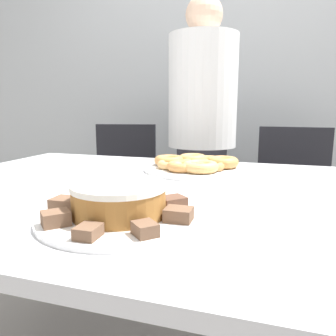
{
  "coord_description": "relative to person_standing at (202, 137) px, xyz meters",
  "views": [
    {
      "loc": [
        0.35,
        -0.88,
        0.97
      ],
      "look_at": [
        0.07,
        0.01,
        0.8
      ],
      "focal_mm": 35.0,
      "sensor_mm": 36.0,
      "label": 1
    }
  ],
  "objects": [
    {
      "name": "lamington_6",
      "position": [
        0.07,
        -1.09,
        -0.04
      ],
      "size": [
        0.05,
        0.06,
        0.03
      ],
      "rotation": [
        0.0,
        0.0,
        7.87
      ],
      "color": "#513828",
      "rests_on": "plate_cake"
    },
    {
      "name": "wall_back",
      "position": [
        0.02,
        0.7,
        0.49
      ],
      "size": [
        8.0,
        0.05,
        2.6
      ],
      "color": "#B2B7BC",
      "rests_on": "ground_plane"
    },
    {
      "name": "donut_3",
      "position": [
        0.07,
        -0.72,
        -0.04
      ],
      "size": [
        0.11,
        0.11,
        0.03
      ],
      "color": "#D18E4C",
      "rests_on": "plate_donuts"
    },
    {
      "name": "donut_8",
      "position": [
        0.08,
        -0.57,
        -0.04
      ],
      "size": [
        0.11,
        0.11,
        0.04
      ],
      "color": "tan",
      "rests_on": "plate_donuts"
    },
    {
      "name": "lamington_5",
      "position": [
        0.16,
        -1.13,
        -0.05
      ],
      "size": [
        0.07,
        0.07,
        0.02
      ],
      "rotation": [
        0.0,
        0.0,
        7.09
      ],
      "color": "brown",
      "rests_on": "plate_cake"
    },
    {
      "name": "lamington_1",
      "position": [
        -0.01,
        -1.32,
        -0.04
      ],
      "size": [
        0.07,
        0.07,
        0.03
      ],
      "rotation": [
        0.0,
        0.0,
        3.95
      ],
      "color": "brown",
      "rests_on": "plate_cake"
    },
    {
      "name": "donut_1",
      "position": [
        -0.0,
        -0.61,
        -0.04
      ],
      "size": [
        0.12,
        0.12,
        0.04
      ],
      "color": "#D18E4C",
      "rests_on": "plate_donuts"
    },
    {
      "name": "office_chair_left",
      "position": [
        -0.51,
        0.02,
        -0.41
      ],
      "size": [
        0.53,
        0.53,
        0.87
      ],
      "rotation": [
        0.0,
        0.0,
        0.22
      ],
      "color": "black",
      "rests_on": "ground_plane"
    },
    {
      "name": "frosted_cake",
      "position": [
        0.07,
        -1.22,
        -0.02
      ],
      "size": [
        0.2,
        0.2,
        0.07
      ],
      "color": "#9E662D",
      "rests_on": "plate_cake"
    },
    {
      "name": "donut_2",
      "position": [
        0.02,
        -0.68,
        -0.04
      ],
      "size": [
        0.1,
        0.1,
        0.03
      ],
      "color": "#E5AD66",
      "rests_on": "plate_donuts"
    },
    {
      "name": "plate_donuts",
      "position": [
        0.11,
        -0.65,
        -0.06
      ],
      "size": [
        0.38,
        0.38,
        0.01
      ],
      "color": "white",
      "rests_on": "table"
    },
    {
      "name": "lamington_4",
      "position": [
        0.2,
        -1.22,
        -0.05
      ],
      "size": [
        0.05,
        0.05,
        0.03
      ],
      "rotation": [
        0.0,
        0.0,
        6.3
      ],
      "color": "brown",
      "rests_on": "plate_cake"
    },
    {
      "name": "lamington_0",
      "position": [
        -0.05,
        -1.23,
        -0.04
      ],
      "size": [
        0.06,
        0.05,
        0.03
      ],
      "rotation": [
        0.0,
        0.0,
        3.16
      ],
      "color": "brown",
      "rests_on": "plate_cake"
    },
    {
      "name": "donut_0",
      "position": [
        0.11,
        -0.65,
        -0.04
      ],
      "size": [
        0.12,
        0.12,
        0.03
      ],
      "color": "#C68447",
      "rests_on": "plate_donuts"
    },
    {
      "name": "donut_4",
      "position": [
        0.14,
        -0.71,
        -0.04
      ],
      "size": [
        0.13,
        0.13,
        0.04
      ],
      "color": "#E5AD66",
      "rests_on": "plate_donuts"
    },
    {
      "name": "donut_6",
      "position": [
        0.2,
        -0.6,
        -0.04
      ],
      "size": [
        0.12,
        0.12,
        0.04
      ],
      "color": "#D18E4C",
      "rests_on": "plate_donuts"
    },
    {
      "name": "table",
      "position": [
        0.02,
        -0.94,
        -0.15
      ],
      "size": [
        1.49,
        1.08,
        0.74
      ],
      "color": "silver",
      "rests_on": "ground_plane"
    },
    {
      "name": "office_chair_right",
      "position": [
        0.5,
        0.03,
        -0.41
      ],
      "size": [
        0.45,
        0.45,
        0.87
      ],
      "rotation": [
        0.0,
        0.0,
        -0.02
      ],
      "color": "black",
      "rests_on": "ground_plane"
    },
    {
      "name": "lamington_3",
      "position": [
        0.17,
        -1.31,
        -0.05
      ],
      "size": [
        0.06,
        0.06,
        0.02
      ],
      "rotation": [
        0.0,
        0.0,
        5.52
      ],
      "color": "brown",
      "rests_on": "plate_cake"
    },
    {
      "name": "person_standing",
      "position": [
        0.0,
        0.0,
        0.0
      ],
      "size": [
        0.38,
        0.38,
        1.56
      ],
      "color": "#383842",
      "rests_on": "ground_plane"
    },
    {
      "name": "lamington_7",
      "position": [
        -0.02,
        -1.13,
        -0.05
      ],
      "size": [
        0.07,
        0.07,
        0.03
      ],
      "rotation": [
        0.0,
        0.0,
        8.66
      ],
      "color": "#513828",
      "rests_on": "plate_cake"
    },
    {
      "name": "donut_5",
      "position": [
        0.17,
        -0.67,
        -0.04
      ],
      "size": [
        0.1,
        0.1,
        0.03
      ],
      "color": "#D18E4C",
      "rests_on": "plate_donuts"
    },
    {
      "name": "plate_cake",
      "position": [
        0.07,
        -1.22,
        -0.06
      ],
      "size": [
        0.34,
        0.34,
        0.01
      ],
      "color": "white",
      "rests_on": "table"
    },
    {
      "name": "donut_7",
      "position": [
        0.14,
        -0.54,
        -0.04
      ],
      "size": [
        0.12,
        0.12,
        0.03
      ],
      "color": "tan",
      "rests_on": "plate_donuts"
    },
    {
      "name": "lamington_2",
      "position": [
        0.08,
        -1.35,
        -0.05
      ],
      "size": [
        0.04,
        0.05,
        0.02
      ],
      "rotation": [
        0.0,
        0.0,
        4.73
      ],
      "color": "brown",
      "rests_on": "plate_cake"
    }
  ]
}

